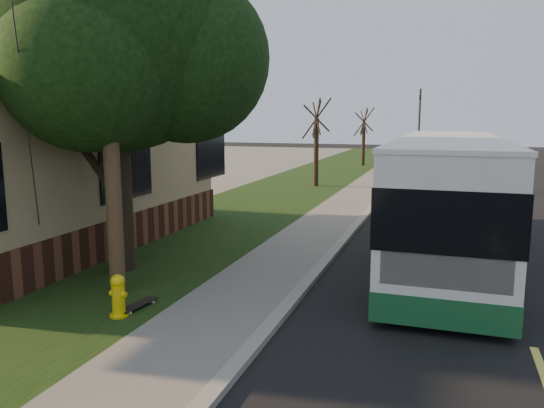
{
  "coord_description": "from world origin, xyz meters",
  "views": [
    {
      "loc": [
        2.61,
        -7.39,
        3.45
      ],
      "look_at": [
        -1.1,
        3.82,
        1.5
      ],
      "focal_mm": 35.0,
      "sensor_mm": 36.0,
      "label": 1
    }
  ],
  "objects": [
    {
      "name": "transit_bus",
      "position": [
        2.67,
        6.32,
        1.58
      ],
      "size": [
        2.52,
        10.92,
        2.96
      ],
      "color": "silver",
      "rests_on": "ground"
    },
    {
      "name": "curb",
      "position": [
        0.0,
        10.0,
        0.06
      ],
      "size": [
        0.25,
        80.0,
        0.12
      ],
      "primitive_type": "cube",
      "color": "gray",
      "rests_on": "ground"
    },
    {
      "name": "fire_hydrant",
      "position": [
        -2.6,
        0.0,
        0.43
      ],
      "size": [
        0.32,
        0.32,
        0.74
      ],
      "color": "yellow",
      "rests_on": "grass_verge"
    },
    {
      "name": "sidewalk",
      "position": [
        -1.0,
        10.0,
        0.04
      ],
      "size": [
        2.0,
        80.0,
        0.08
      ],
      "primitive_type": "cube",
      "color": "slate",
      "rests_on": "ground"
    },
    {
      "name": "leafy_tree",
      "position": [
        -4.17,
        2.65,
        5.17
      ],
      "size": [
        6.3,
        6.0,
        7.8
      ],
      "color": "black",
      "rests_on": "grass_verge"
    },
    {
      "name": "ground",
      "position": [
        0.0,
        0.0,
        0.0
      ],
      "size": [
        120.0,
        120.0,
        0.0
      ],
      "primitive_type": "plane",
      "color": "black",
      "rests_on": "ground"
    },
    {
      "name": "bare_tree_far",
      "position": [
        -3.0,
        30.0,
        2.0
      ],
      "size": [
        1.38,
        1.21,
        4.03
      ],
      "color": "black",
      "rests_on": "grass_verge"
    },
    {
      "name": "distant_car",
      "position": [
        1.5,
        28.85,
        0.86
      ],
      "size": [
        2.38,
        5.17,
        1.72
      ],
      "primitive_type": "imported",
      "rotation": [
        0.0,
        0.0,
        -0.07
      ],
      "color": "black",
      "rests_on": "ground"
    },
    {
      "name": "dumpster",
      "position": [
        -7.73,
        2.6,
        0.62
      ],
      "size": [
        1.55,
        1.37,
        1.15
      ],
      "color": "#12301F",
      "rests_on": "building_lot"
    },
    {
      "name": "skateboard_main",
      "position": [
        -2.5,
        0.43,
        0.13
      ],
      "size": [
        0.35,
        0.9,
        0.08
      ],
      "color": "black",
      "rests_on": "grass_verge"
    },
    {
      "name": "building_lot",
      "position": [
        -14.5,
        10.0,
        0.02
      ],
      "size": [
        15.0,
        80.0,
        0.04
      ],
      "primitive_type": "cube",
      "color": "slate",
      "rests_on": "ground"
    },
    {
      "name": "road",
      "position": [
        4.0,
        10.0,
        0.01
      ],
      "size": [
        8.0,
        80.0,
        0.01
      ],
      "primitive_type": "cube",
      "color": "black",
      "rests_on": "ground"
    },
    {
      "name": "traffic_signal",
      "position": [
        0.5,
        34.0,
        3.16
      ],
      "size": [
        0.18,
        0.22,
        5.5
      ],
      "color": "#2D2D30",
      "rests_on": "ground"
    },
    {
      "name": "grass_verge",
      "position": [
        -4.5,
        10.0,
        0.04
      ],
      "size": [
        5.0,
        80.0,
        0.07
      ],
      "primitive_type": "cube",
      "color": "black",
      "rests_on": "ground"
    },
    {
      "name": "utility_pole",
      "position": [
        -3.31,
        0.99,
        4.63
      ],
      "size": [
        2.86,
        3.21,
        9.07
      ],
      "color": "#473321",
      "rests_on": "ground"
    },
    {
      "name": "bare_tree_near",
      "position": [
        -3.5,
        18.0,
        2.15
      ],
      "size": [
        1.38,
        1.21,
        4.31
      ],
      "color": "black",
      "rests_on": "grass_verge"
    }
  ]
}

